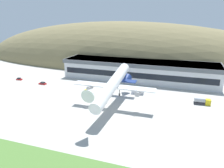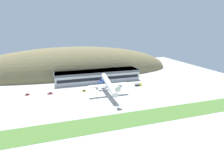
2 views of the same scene
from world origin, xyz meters
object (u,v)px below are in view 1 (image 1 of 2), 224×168
Objects in this scene: cargo_airplane at (113,85)px; box_truck at (202,101)px; terminal_building at (139,69)px; service_car_2 at (19,79)px; service_car_0 at (43,83)px; traffic_cone_1 at (87,95)px; traffic_cone_0 at (109,98)px; service_car_1 at (89,90)px; fuel_truck at (138,91)px.

cargo_airplane is 42.50m from box_truck.
box_truck is (36.58, -30.95, -5.39)m from terminal_building.
terminal_building is 25.36× the size of service_car_2.
service_car_0 is 34.25m from traffic_cone_1.
service_car_2 is 67.04m from traffic_cone_0.
traffic_cone_1 is at bearing -13.53° from service_car_0.
cargo_airplane is 86.40× the size of traffic_cone_0.
traffic_cone_1 is (53.33, -11.13, -0.31)m from service_car_2.
service_car_1 is at bearing -4.08° from service_car_0.
service_car_1 reaches higher than service_car_2.
service_car_1 is 7.50× the size of traffic_cone_0.
box_truck is at bearing -2.68° from service_car_2.
cargo_airplane is at bearing -21.06° from service_car_0.
service_car_0 is at bearing 175.92° from service_car_1.
service_car_0 is 46.79m from traffic_cone_0.
fuel_truck is at bearing 172.00° from box_truck.
box_truck reaches higher than traffic_cone_0.
service_car_2 is at bearing 177.32° from box_truck.
service_car_0 is at bearing -177.62° from fuel_truck.
fuel_truck is 16.68m from traffic_cone_0.
terminal_building is 22.20× the size of service_car_1.
fuel_truck is 11.32× the size of traffic_cone_0.
terminal_building is 166.49× the size of traffic_cone_1.
traffic_cone_1 is (-18.86, -36.98, -6.67)m from terminal_building.
service_car_2 is (-72.20, -25.85, -6.36)m from terminal_building.
service_car_1 is 1.14× the size of service_car_2.
traffic_cone_0 is (65.87, -12.50, -0.31)m from service_car_2.
terminal_building reaches higher than fuel_truck.
box_truck reaches higher than fuel_truck.
box_truck is (31.17, -4.38, 0.02)m from fuel_truck.
box_truck is 12.79× the size of traffic_cone_0.
traffic_cone_0 and traffic_cone_1 have the same top height.
terminal_building reaches higher than service_car_0.
service_car_1 is 0.66× the size of fuel_truck.
cargo_airplane is 11.52× the size of service_car_1.
fuel_truck is at bearing -78.49° from terminal_building.
terminal_building is at bearing 80.63° from traffic_cone_0.
traffic_cone_0 is (-11.74, -11.78, -1.26)m from fuel_truck.
cargo_airplane reaches higher than fuel_truck.
box_truck reaches higher than service_car_1.
service_car_2 is 54.48m from traffic_cone_1.
traffic_cone_0 is at bearing -10.74° from service_car_2.
service_car_2 reaches higher than traffic_cone_1.
cargo_airplane is at bearing -154.63° from box_truck.
service_car_0 reaches higher than service_car_2.
cargo_airplane is 28.48m from service_car_1.
service_car_2 is 6.57× the size of traffic_cone_0.
service_car_1 is at bearing 108.99° from traffic_cone_1.
cargo_airplane is 55.91m from service_car_0.
service_car_1 is at bearing -123.75° from terminal_building.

